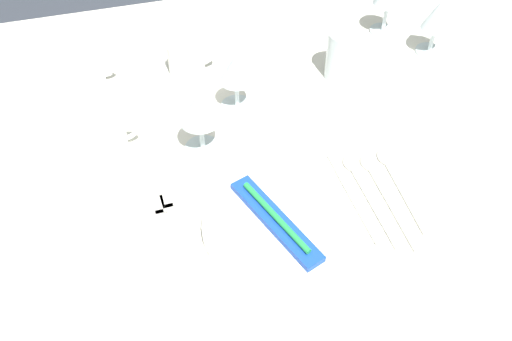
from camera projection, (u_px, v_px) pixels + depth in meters
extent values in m
plane|color=#383D47|center=(249.00, 327.00, 1.63)|extent=(6.00, 6.00, 0.00)
cube|color=silver|center=(246.00, 148.00, 1.10)|extent=(1.80, 1.10, 0.04)
cube|color=silver|center=(195.00, 39.00, 1.54)|extent=(1.80, 0.01, 0.18)
cylinder|color=brown|center=(454.00, 88.00, 1.81)|extent=(0.07, 0.07, 0.70)
cylinder|color=white|center=(275.00, 226.00, 0.94)|extent=(0.24, 0.24, 0.02)
cube|color=blue|center=(276.00, 221.00, 0.92)|extent=(0.11, 0.21, 0.01)
cylinder|color=green|center=(276.00, 217.00, 0.92)|extent=(0.07, 0.16, 0.01)
cube|color=beige|center=(183.00, 250.00, 0.91)|extent=(0.03, 0.20, 0.00)
cube|color=beige|center=(167.00, 200.00, 0.98)|extent=(0.02, 0.04, 0.00)
cube|color=beige|center=(168.00, 250.00, 0.91)|extent=(0.02, 0.17, 0.00)
cube|color=beige|center=(158.00, 205.00, 0.97)|extent=(0.02, 0.04, 0.00)
cube|color=beige|center=(359.00, 205.00, 0.97)|extent=(0.02, 0.17, 0.00)
cube|color=beige|center=(337.00, 166.00, 1.04)|extent=(0.02, 0.06, 0.00)
cube|color=beige|center=(375.00, 206.00, 0.97)|extent=(0.02, 0.18, 0.00)
ellipsoid|color=beige|center=(351.00, 164.00, 1.04)|extent=(0.03, 0.04, 0.01)
cube|color=beige|center=(393.00, 206.00, 0.97)|extent=(0.01, 0.19, 0.00)
ellipsoid|color=beige|center=(368.00, 163.00, 1.04)|extent=(0.03, 0.04, 0.01)
cube|color=beige|center=(406.00, 196.00, 0.99)|extent=(0.02, 0.17, 0.00)
ellipsoid|color=beige|center=(385.00, 157.00, 1.05)|extent=(0.03, 0.04, 0.01)
cylinder|color=white|center=(106.00, 151.00, 1.06)|extent=(0.13, 0.13, 0.01)
cylinder|color=white|center=(102.00, 136.00, 1.03)|extent=(0.09, 0.09, 0.07)
torus|color=white|center=(126.00, 130.00, 1.04)|extent=(0.05, 0.01, 0.05)
cylinder|color=white|center=(188.00, 74.00, 1.22)|extent=(0.13, 0.13, 0.01)
cylinder|color=white|center=(186.00, 58.00, 1.19)|extent=(0.08, 0.08, 0.07)
torus|color=white|center=(204.00, 54.00, 1.20)|extent=(0.05, 0.01, 0.05)
cylinder|color=white|center=(87.00, 87.00, 1.19)|extent=(0.13, 0.13, 0.01)
cylinder|color=white|center=(82.00, 71.00, 1.16)|extent=(0.09, 0.09, 0.07)
torus|color=white|center=(103.00, 66.00, 1.17)|extent=(0.05, 0.01, 0.05)
cylinder|color=silver|center=(383.00, 31.00, 1.34)|extent=(0.06, 0.06, 0.01)
cylinder|color=silver|center=(385.00, 17.00, 1.31)|extent=(0.01, 0.01, 0.07)
cylinder|color=silver|center=(237.00, 106.00, 1.15)|extent=(0.07, 0.07, 0.01)
cylinder|color=silver|center=(237.00, 93.00, 1.13)|extent=(0.01, 0.01, 0.06)
cone|color=silver|center=(236.00, 67.00, 1.08)|extent=(0.07, 0.07, 0.06)
cylinder|color=silver|center=(203.00, 147.00, 1.07)|extent=(0.07, 0.07, 0.01)
cylinder|color=silver|center=(201.00, 133.00, 1.04)|extent=(0.01, 0.01, 0.07)
cone|color=silver|center=(199.00, 106.00, 1.00)|extent=(0.07, 0.07, 0.06)
cylinder|color=silver|center=(429.00, 51.00, 1.28)|extent=(0.06, 0.06, 0.01)
cylinder|color=silver|center=(432.00, 39.00, 1.26)|extent=(0.01, 0.01, 0.06)
cone|color=silver|center=(439.00, 14.00, 1.21)|extent=(0.07, 0.07, 0.07)
cylinder|color=silver|center=(342.00, 55.00, 1.18)|extent=(0.07, 0.07, 0.11)
cylinder|color=#C68C1E|center=(341.00, 64.00, 1.20)|extent=(0.06, 0.06, 0.06)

